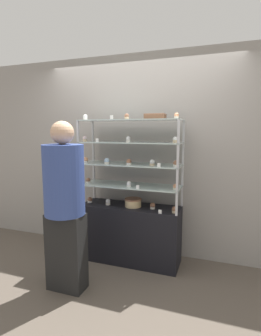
% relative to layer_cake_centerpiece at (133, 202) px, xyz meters
% --- Properties ---
extents(ground_plane, '(20.00, 20.00, 0.00)m').
position_rel_layer_cake_centerpiece_xyz_m(ground_plane, '(-0.04, 0.02, -0.76)').
color(ground_plane, brown).
extents(back_wall, '(8.00, 0.05, 2.60)m').
position_rel_layer_cake_centerpiece_xyz_m(back_wall, '(-0.04, 0.37, 0.54)').
color(back_wall, gray).
rests_on(back_wall, ground_plane).
extents(display_base, '(1.22, 0.41, 0.71)m').
position_rel_layer_cake_centerpiece_xyz_m(display_base, '(-0.04, 0.02, -0.41)').
color(display_base, black).
rests_on(display_base, ground_plane).
extents(display_riser_lower, '(1.22, 0.41, 0.26)m').
position_rel_layer_cake_centerpiece_xyz_m(display_riser_lower, '(-0.04, 0.02, 0.19)').
color(display_riser_lower, '#B7B7BC').
rests_on(display_riser_lower, display_base).
extents(display_riser_middle, '(1.22, 0.41, 0.26)m').
position_rel_layer_cake_centerpiece_xyz_m(display_riser_middle, '(-0.04, 0.02, 0.46)').
color(display_riser_middle, '#B7B7BC').
rests_on(display_riser_middle, display_riser_lower).
extents(display_riser_upper, '(1.22, 0.41, 0.26)m').
position_rel_layer_cake_centerpiece_xyz_m(display_riser_upper, '(-0.04, 0.02, 0.72)').
color(display_riser_upper, '#B7B7BC').
rests_on(display_riser_upper, display_riser_middle).
extents(display_riser_top, '(1.22, 0.41, 0.26)m').
position_rel_layer_cake_centerpiece_xyz_m(display_riser_top, '(-0.04, 0.02, 0.98)').
color(display_riser_top, '#B7B7BC').
rests_on(display_riser_top, display_riser_upper).
extents(layer_cake_centerpiece, '(0.21, 0.21, 0.10)m').
position_rel_layer_cake_centerpiece_xyz_m(layer_cake_centerpiece, '(0.00, 0.00, 0.00)').
color(layer_cake_centerpiece, '#DBBC84').
rests_on(layer_cake_centerpiece, display_base).
extents(sheet_cake_frosted, '(0.23, 0.17, 0.06)m').
position_rel_layer_cake_centerpiece_xyz_m(sheet_cake_frosted, '(0.25, 0.03, 1.03)').
color(sheet_cake_frosted, brown).
rests_on(sheet_cake_frosted, display_riser_top).
extents(cupcake_0, '(0.06, 0.06, 0.07)m').
position_rel_layer_cake_centerpiece_xyz_m(cupcake_0, '(-0.58, -0.02, -0.01)').
color(cupcake_0, white).
rests_on(cupcake_0, display_base).
extents(cupcake_1, '(0.06, 0.06, 0.07)m').
position_rel_layer_cake_centerpiece_xyz_m(cupcake_1, '(-0.32, -0.03, -0.01)').
color(cupcake_1, beige).
rests_on(cupcake_1, display_base).
extents(cupcake_2, '(0.06, 0.06, 0.07)m').
position_rel_layer_cake_centerpiece_xyz_m(cupcake_2, '(0.25, -0.01, -0.01)').
color(cupcake_2, beige).
rests_on(cupcake_2, display_base).
extents(cupcake_3, '(0.06, 0.06, 0.07)m').
position_rel_layer_cake_centerpiece_xyz_m(cupcake_3, '(0.52, -0.08, -0.01)').
color(cupcake_3, '#CCB28C').
rests_on(cupcake_3, display_base).
extents(price_tag_0, '(0.04, 0.00, 0.04)m').
position_rel_layer_cake_centerpiece_xyz_m(price_tag_0, '(0.37, -0.17, -0.03)').
color(price_tag_0, white).
rests_on(price_tag_0, display_base).
extents(cupcake_4, '(0.05, 0.05, 0.06)m').
position_rel_layer_cake_centerpiece_xyz_m(cupcake_4, '(-0.58, -0.04, 0.24)').
color(cupcake_4, white).
rests_on(cupcake_4, display_riser_lower).
extents(cupcake_5, '(0.05, 0.05, 0.06)m').
position_rel_layer_cake_centerpiece_xyz_m(cupcake_5, '(-0.03, -0.08, 0.24)').
color(cupcake_5, white).
rests_on(cupcake_5, display_riser_lower).
extents(cupcake_6, '(0.05, 0.05, 0.06)m').
position_rel_layer_cake_centerpiece_xyz_m(cupcake_6, '(0.52, -0.05, 0.24)').
color(cupcake_6, beige).
rests_on(cupcake_6, display_riser_lower).
extents(price_tag_1, '(0.04, 0.00, 0.04)m').
position_rel_layer_cake_centerpiece_xyz_m(price_tag_1, '(0.11, -0.17, 0.23)').
color(price_tag_1, white).
rests_on(price_tag_1, display_riser_lower).
extents(cupcake_7, '(0.06, 0.06, 0.07)m').
position_rel_layer_cake_centerpiece_xyz_m(cupcake_7, '(-0.60, -0.06, 0.50)').
color(cupcake_7, white).
rests_on(cupcake_7, display_riser_middle).
extents(cupcake_8, '(0.06, 0.06, 0.07)m').
position_rel_layer_cake_centerpiece_xyz_m(cupcake_8, '(-0.31, -0.08, 0.50)').
color(cupcake_8, beige).
rests_on(cupcake_8, display_riser_middle).
extents(cupcake_9, '(0.06, 0.06, 0.07)m').
position_rel_layer_cake_centerpiece_xyz_m(cupcake_9, '(-0.03, -0.08, 0.50)').
color(cupcake_9, white).
rests_on(cupcake_9, display_riser_middle).
extents(cupcake_10, '(0.06, 0.06, 0.07)m').
position_rel_layer_cake_centerpiece_xyz_m(cupcake_10, '(0.24, -0.04, 0.50)').
color(cupcake_10, '#CCB28C').
rests_on(cupcake_10, display_riser_middle).
extents(cupcake_11, '(0.06, 0.06, 0.07)m').
position_rel_layer_cake_centerpiece_xyz_m(cupcake_11, '(0.52, -0.05, 0.50)').
color(cupcake_11, white).
rests_on(cupcake_11, display_riser_middle).
extents(price_tag_2, '(0.04, 0.00, 0.04)m').
position_rel_layer_cake_centerpiece_xyz_m(price_tag_2, '(0.35, -0.17, 0.49)').
color(price_tag_2, white).
rests_on(price_tag_2, display_riser_middle).
extents(cupcake_12, '(0.05, 0.05, 0.07)m').
position_rel_layer_cake_centerpiece_xyz_m(cupcake_12, '(-0.61, -0.06, 0.77)').
color(cupcake_12, '#CCB28C').
rests_on(cupcake_12, display_riser_upper).
extents(cupcake_13, '(0.05, 0.05, 0.07)m').
position_rel_layer_cake_centerpiece_xyz_m(cupcake_13, '(-0.03, -0.08, 0.77)').
color(cupcake_13, white).
rests_on(cupcake_13, display_riser_upper).
extents(cupcake_14, '(0.05, 0.05, 0.07)m').
position_rel_layer_cake_centerpiece_xyz_m(cupcake_14, '(0.50, -0.05, 0.77)').
color(cupcake_14, '#CCB28C').
rests_on(cupcake_14, display_riser_upper).
extents(price_tag_3, '(0.04, 0.00, 0.04)m').
position_rel_layer_cake_centerpiece_xyz_m(price_tag_3, '(-0.39, -0.17, 0.76)').
color(price_tag_3, white).
rests_on(price_tag_3, display_riser_upper).
extents(cupcake_15, '(0.05, 0.05, 0.07)m').
position_rel_layer_cake_centerpiece_xyz_m(cupcake_15, '(-0.58, -0.09, 1.03)').
color(cupcake_15, white).
rests_on(cupcake_15, display_riser_top).
extents(cupcake_16, '(0.05, 0.05, 0.07)m').
position_rel_layer_cake_centerpiece_xyz_m(cupcake_16, '(-0.05, -0.08, 1.03)').
color(cupcake_16, '#CCB28C').
rests_on(cupcake_16, display_riser_top).
extents(cupcake_17, '(0.05, 0.05, 0.07)m').
position_rel_layer_cake_centerpiece_xyz_m(cupcake_17, '(0.51, -0.02, 1.03)').
color(cupcake_17, beige).
rests_on(cupcake_17, display_riser_top).
extents(price_tag_4, '(0.04, 0.00, 0.04)m').
position_rel_layer_cake_centerpiece_xyz_m(price_tag_4, '(-0.20, -0.17, 1.02)').
color(price_tag_4, white).
rests_on(price_tag_4, display_riser_top).
extents(customer_figure, '(0.40, 0.40, 1.72)m').
position_rel_layer_cake_centerpiece_xyz_m(customer_figure, '(-0.46, -0.76, 0.16)').
color(customer_figure, black).
rests_on(customer_figure, ground_plane).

